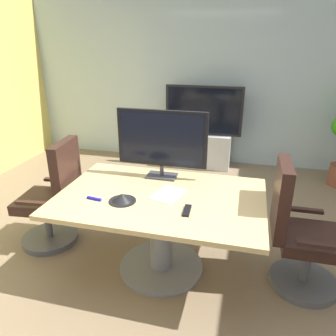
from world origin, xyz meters
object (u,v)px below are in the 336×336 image
at_px(office_chair_right, 298,238).
at_px(office_chair_left, 54,202).
at_px(wall_display_unit, 203,140).
at_px(remote_control, 187,210).
at_px(conference_phone, 122,198).
at_px(conference_table, 161,217).
at_px(tv_monitor, 162,140).

bearing_deg(office_chair_right, office_chair_left, 88.16).
xyz_separation_m(office_chair_left, wall_display_unit, (1.10, 2.51, -0.01)).
bearing_deg(office_chair_left, remote_control, 70.44).
xyz_separation_m(office_chair_left, conference_phone, (0.87, -0.31, 0.31)).
relative_size(conference_table, remote_control, 10.08).
distance_m(wall_display_unit, remote_control, 2.88).
relative_size(office_chair_left, conference_phone, 4.95).
height_order(tv_monitor, remote_control, tv_monitor).
bearing_deg(office_chair_left, tv_monitor, 98.35).
bearing_deg(office_chair_left, conference_phone, 64.50).
height_order(office_chair_right, wall_display_unit, wall_display_unit).
xyz_separation_m(office_chair_right, remote_control, (-0.87, -0.29, 0.29)).
xyz_separation_m(office_chair_left, tv_monitor, (1.04, 0.26, 0.64)).
distance_m(office_chair_right, conference_phone, 1.46).
xyz_separation_m(wall_display_unit, conference_phone, (-0.24, -2.82, 0.33)).
relative_size(conference_table, wall_display_unit, 1.31).
relative_size(tv_monitor, wall_display_unit, 0.64).
bearing_deg(tv_monitor, wall_display_unit, 88.39).
xyz_separation_m(wall_display_unit, remote_control, (0.30, -2.85, 0.31)).
bearing_deg(remote_control, tv_monitor, 117.92).
bearing_deg(conference_table, remote_control, -38.62).
distance_m(conference_table, conference_phone, 0.40).
bearing_deg(office_chair_right, conference_phone, 99.93).
bearing_deg(office_chair_left, wall_display_unit, 150.46).
height_order(conference_table, office_chair_right, office_chair_right).
distance_m(conference_table, wall_display_unit, 2.64).
distance_m(office_chair_left, remote_control, 1.48).
relative_size(office_chair_right, tv_monitor, 1.30).
xyz_separation_m(tv_monitor, remote_control, (0.36, -0.61, -0.35)).
relative_size(office_chair_right, remote_control, 6.41).
xyz_separation_m(office_chair_left, remote_control, (1.40, -0.35, 0.29)).
xyz_separation_m(conference_phone, remote_control, (0.54, -0.03, -0.02)).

